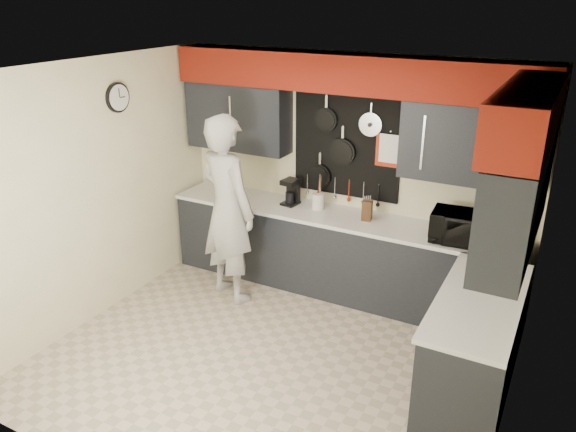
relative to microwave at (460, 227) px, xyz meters
The scene contains 10 objects.
ground 2.16m from the microwave, 133.78° to the right, with size 4.00×4.00×0.00m, color #C2AD96.
back_wall_assembly 1.62m from the microwave, 169.34° to the left, with size 4.00×0.36×2.60m.
right_wall_assembly 1.50m from the microwave, 63.21° to the right, with size 0.36×3.50×2.60m.
left_wall_assembly 3.57m from the microwave, 157.85° to the right, with size 0.05×3.50×2.60m.
base_cabinets 1.04m from the microwave, 164.35° to the right, with size 3.95×2.20×0.92m.
microwave is the anchor object (origin of this frame).
knife_block 0.98m from the microwave, behind, with size 0.10×0.10×0.22m, color #392412.
utensil_crock 1.58m from the microwave, behind, with size 0.14×0.14×0.18m, color white.
coffee_maker 1.91m from the microwave, behind, with size 0.19×0.22×0.29m.
person 2.36m from the microwave, 166.51° to the right, with size 0.75×0.49×2.04m, color beige.
Camera 1 is at (2.15, -3.77, 3.18)m, focal length 35.00 mm.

